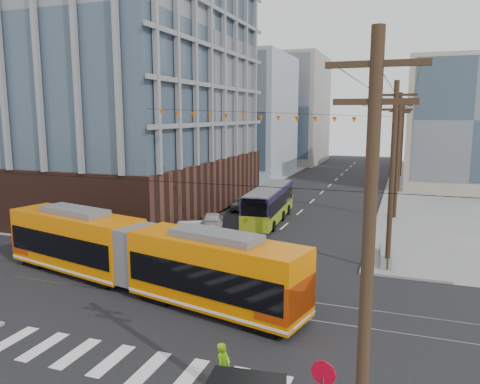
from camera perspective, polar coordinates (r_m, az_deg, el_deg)
The scene contains 15 objects.
ground at distance 21.13m, azimuth -8.68°, elevation -16.28°, with size 160.00×160.00×0.00m, color slate.
office_building at distance 50.75m, azimuth -19.11°, elevation 14.77°, with size 30.00×25.00×28.60m, color #381E16.
bg_bldg_nw_near at distance 73.52m, azimuth -1.28°, elevation 9.32°, with size 18.00×16.00×18.00m, color #8C99A5.
bg_bldg_ne_near at distance 65.05m, azimuth 25.85°, elevation 7.50°, with size 14.00×14.00×16.00m, color gray.
bg_bldg_nw_far at distance 91.68m, azimuth 5.04°, elevation 9.93°, with size 16.00×18.00×20.00m, color gray.
bg_bldg_ne_far at distance 85.17m, azimuth 25.75°, elevation 7.06°, with size 16.00×16.00×14.00m, color #8C99A5.
utility_pole_near at distance 11.31m, azimuth 15.24°, elevation -9.62°, with size 0.30×0.30×11.00m, color black.
utility_pole_far at distance 72.78m, azimuth 19.15°, elevation 6.05°, with size 0.30×0.30×11.00m, color black.
streetcar at distance 25.31m, azimuth -12.29°, elevation -7.56°, with size 19.00×2.67×3.66m, color #D16600, non-canonical shape.
city_bus at distance 40.42m, azimuth 3.55°, elevation -1.44°, with size 2.33×10.75×3.05m, color #1B1434, non-canonical shape.
parked_car_silver at distance 34.52m, azimuth -5.78°, elevation -4.61°, with size 1.67×4.78×1.58m, color #A1A1A1.
parked_car_white at distance 38.30m, azimuth -3.40°, elevation -3.43°, with size 1.73×4.26×1.24m, color silver.
parked_car_grey at distance 45.40m, azimuth 0.40°, elevation -1.41°, with size 1.98×4.29×1.19m, color #5D5D5E.
pedestrian at distance 16.50m, azimuth -2.05°, elevation -20.63°, with size 0.63×0.41×1.73m, color #85DA0E.
jersey_barrier at distance 30.86m, azimuth 17.28°, elevation -7.42°, with size 0.92×4.10×0.82m, color gray.
Camera 1 is at (9.20, -16.69, 9.12)m, focal length 35.00 mm.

